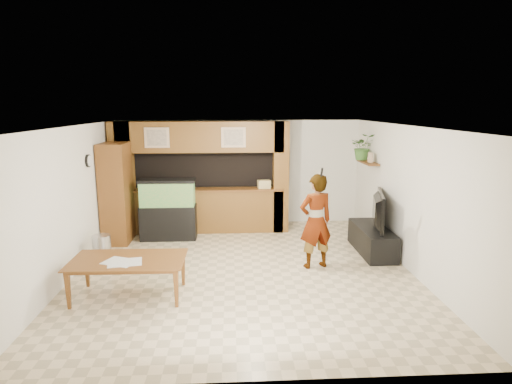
{
  "coord_description": "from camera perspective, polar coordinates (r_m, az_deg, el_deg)",
  "views": [
    {
      "loc": [
        -0.2,
        -7.4,
        2.94
      ],
      "look_at": [
        0.26,
        0.6,
        1.33
      ],
      "focal_mm": 30.0,
      "sensor_mm": 36.0,
      "label": 1
    }
  ],
  "objects": [
    {
      "name": "television",
      "position": [
        8.92,
        15.43,
        -2.33
      ],
      "size": [
        0.49,
        1.27,
        0.73
      ],
      "primitive_type": "imported",
      "rotation": [
        0.0,
        0.0,
        1.31
      ],
      "color": "black",
      "rests_on": "tv_stand"
    },
    {
      "name": "trash_can",
      "position": [
        8.49,
        -19.83,
        -7.41
      ],
      "size": [
        0.33,
        0.33,
        0.6
      ],
      "primitive_type": "cylinder",
      "color": "#B2B2B7",
      "rests_on": "floor"
    },
    {
      "name": "potted_plant",
      "position": [
        10.16,
        14.07,
        5.87
      ],
      "size": [
        0.61,
        0.55,
        0.6
      ],
      "primitive_type": "imported",
      "rotation": [
        0.0,
        0.0,
        -0.16
      ],
      "color": "#386729",
      "rests_on": "wall_shelf"
    },
    {
      "name": "newspaper_b",
      "position": [
        6.89,
        -17.66,
        -8.87
      ],
      "size": [
        0.59,
        0.52,
        0.01
      ],
      "primitive_type": "cube",
      "rotation": [
        0.0,
        0.0,
        -0.41
      ],
      "color": "silver",
      "rests_on": "dining_table"
    },
    {
      "name": "newspaper_a",
      "position": [
        6.84,
        -17.08,
        -8.98
      ],
      "size": [
        0.55,
        0.45,
        0.01
      ],
      "primitive_type": "cube",
      "rotation": [
        0.0,
        0.0,
        0.19
      ],
      "color": "silver",
      "rests_on": "dining_table"
    },
    {
      "name": "wall_shelf",
      "position": [
        9.91,
        14.68,
        3.83
      ],
      "size": [
        0.25,
        0.9,
        0.04
      ],
      "primitive_type": "cube",
      "color": "brown",
      "rests_on": "wall_right"
    },
    {
      "name": "wall_clock",
      "position": [
        8.9,
        -21.44,
        3.89
      ],
      "size": [
        0.05,
        0.25,
        0.25
      ],
      "color": "black",
      "rests_on": "wall_left"
    },
    {
      "name": "person",
      "position": [
        7.89,
        7.96,
        -3.88
      ],
      "size": [
        0.73,
        0.58,
        1.75
      ],
      "primitive_type": "imported",
      "rotation": [
        0.0,
        0.0,
        3.42
      ],
      "color": "#9E7756",
      "rests_on": "floor"
    },
    {
      "name": "aquarium",
      "position": [
        9.72,
        -11.63,
        -2.38
      ],
      "size": [
        1.23,
        0.46,
        1.36
      ],
      "rotation": [
        0.0,
        0.0,
        -0.01
      ],
      "color": "black",
      "rests_on": "floor"
    },
    {
      "name": "wall_back",
      "position": [
        10.77,
        -2.21,
        2.63
      ],
      "size": [
        6.0,
        0.0,
        6.0
      ],
      "primitive_type": "plane",
      "rotation": [
        1.57,
        0.0,
        0.0
      ],
      "color": "silver",
      "rests_on": "floor"
    },
    {
      "name": "pantry_cabinet",
      "position": [
        9.76,
        -18.09,
        -0.14
      ],
      "size": [
        0.54,
        0.89,
        2.17
      ],
      "primitive_type": "cube",
      "color": "brown",
      "rests_on": "floor"
    },
    {
      "name": "microphone",
      "position": [
        7.56,
        8.76,
        2.61
      ],
      "size": [
        0.04,
        0.11,
        0.17
      ],
      "primitive_type": "cylinder",
      "rotation": [
        0.44,
        0.0,
        0.0
      ],
      "color": "black",
      "rests_on": "person"
    },
    {
      "name": "wall_left",
      "position": [
        8.08,
        -23.52,
        -1.29
      ],
      "size": [
        0.0,
        6.5,
        6.5
      ],
      "primitive_type": "plane",
      "rotation": [
        1.57,
        0.0,
        1.57
      ],
      "color": "silver",
      "rests_on": "floor"
    },
    {
      "name": "photo_frame",
      "position": [
        9.74,
        15.01,
        4.46
      ],
      "size": [
        0.07,
        0.17,
        0.22
      ],
      "primitive_type": "cube",
      "rotation": [
        0.0,
        0.0,
        0.24
      ],
      "color": "tan",
      "rests_on": "wall_shelf"
    },
    {
      "name": "counter_box",
      "position": [
        10.04,
        1.07,
        1.04
      ],
      "size": [
        0.32,
        0.24,
        0.19
      ],
      "primitive_type": "cube",
      "rotation": [
        0.0,
        0.0,
        0.17
      ],
      "color": "tan",
      "rests_on": "partition"
    },
    {
      "name": "partition",
      "position": [
        10.19,
        -7.48,
        2.11
      ],
      "size": [
        4.2,
        0.99,
        2.6
      ],
      "color": "brown",
      "rests_on": "floor"
    },
    {
      "name": "dining_table",
      "position": [
        7.06,
        -16.63,
        -11.01
      ],
      "size": [
        1.77,
        1.0,
        0.62
      ],
      "primitive_type": "imported",
      "rotation": [
        0.0,
        0.0,
        -0.02
      ],
      "color": "brown",
      "rests_on": "floor"
    },
    {
      "name": "wall_right",
      "position": [
        8.22,
        19.67,
        -0.79
      ],
      "size": [
        0.0,
        6.5,
        6.5
      ],
      "primitive_type": "plane",
      "rotation": [
        1.57,
        0.0,
        -1.57
      ],
      "color": "silver",
      "rests_on": "floor"
    },
    {
      "name": "ceiling",
      "position": [
        7.41,
        -1.78,
        8.75
      ],
      "size": [
        6.5,
        6.5,
        0.0
      ],
      "primitive_type": "plane",
      "color": "white",
      "rests_on": "wall_back"
    },
    {
      "name": "floor",
      "position": [
        7.96,
        -1.66,
        -10.29
      ],
      "size": [
        6.5,
        6.5,
        0.0
      ],
      "primitive_type": "plane",
      "color": "beige",
      "rests_on": "ground"
    },
    {
      "name": "tv_stand",
      "position": [
        9.09,
        15.22,
        -6.17
      ],
      "size": [
        0.57,
        1.57,
        0.52
      ],
      "primitive_type": "cube",
      "color": "black",
      "rests_on": "floor"
    }
  ]
}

